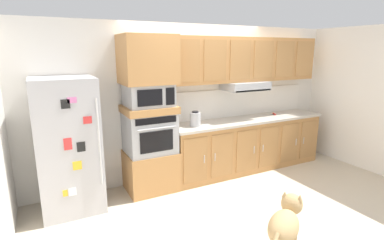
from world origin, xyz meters
TOP-DOWN VIEW (x-y plane):
  - ground_plane at (0.00, 0.00)m, footprint 9.60×9.60m
  - back_kitchen_wall at (0.00, 1.11)m, footprint 6.20×0.12m
  - side_panel_right at (2.80, 0.00)m, footprint 0.12×7.10m
  - refrigerator at (-2.06, 0.68)m, footprint 0.76×0.73m
  - oven_base_cabinet at (-0.92, 0.75)m, footprint 0.74×0.62m
  - built_in_oven at (-0.92, 0.75)m, footprint 0.70×0.62m
  - appliance_mid_shelf at (-0.92, 0.75)m, footprint 0.74×0.62m
  - microwave at (-0.92, 0.75)m, footprint 0.64×0.54m
  - appliance_upper_cabinet at (-0.92, 0.75)m, footprint 0.74×0.62m
  - lower_cabinet_run at (0.89, 0.75)m, footprint 2.88×0.63m
  - countertop_slab at (0.89, 0.75)m, footprint 2.92×0.64m
  - backsplash_panel at (0.89, 1.04)m, footprint 2.92×0.02m
  - upper_cabinet_with_hood at (0.88, 0.87)m, footprint 2.88×0.48m
  - screwdriver at (1.53, 0.79)m, footprint 0.16×0.15m
  - electric_kettle at (-0.19, 0.70)m, footprint 0.17×0.17m
  - dog at (-0.32, -1.44)m, footprint 0.80×0.56m

SIDE VIEW (x-z plane):
  - ground_plane at x=0.00m, z-range 0.00..0.00m
  - oven_base_cabinet at x=-0.92m, z-range 0.00..0.60m
  - lower_cabinet_run at x=0.89m, z-range 0.00..0.88m
  - dog at x=-0.32m, z-range 0.11..0.77m
  - refrigerator at x=-2.06m, z-range 0.00..1.76m
  - countertop_slab at x=0.89m, z-range 0.88..0.92m
  - built_in_oven at x=-0.92m, z-range 0.60..1.20m
  - screwdriver at x=1.53m, z-range 0.92..0.95m
  - electric_kettle at x=-0.19m, z-range 0.91..1.15m
  - backsplash_panel at x=0.89m, z-range 0.92..1.42m
  - back_kitchen_wall at x=0.00m, z-range 0.00..2.50m
  - side_panel_right at x=2.80m, z-range 0.00..2.50m
  - appliance_mid_shelf at x=-0.92m, z-range 1.20..1.30m
  - microwave at x=-0.92m, z-range 1.30..1.62m
  - upper_cabinet_with_hood at x=0.88m, z-range 1.46..2.34m
  - appliance_upper_cabinet at x=-0.92m, z-range 1.62..2.30m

